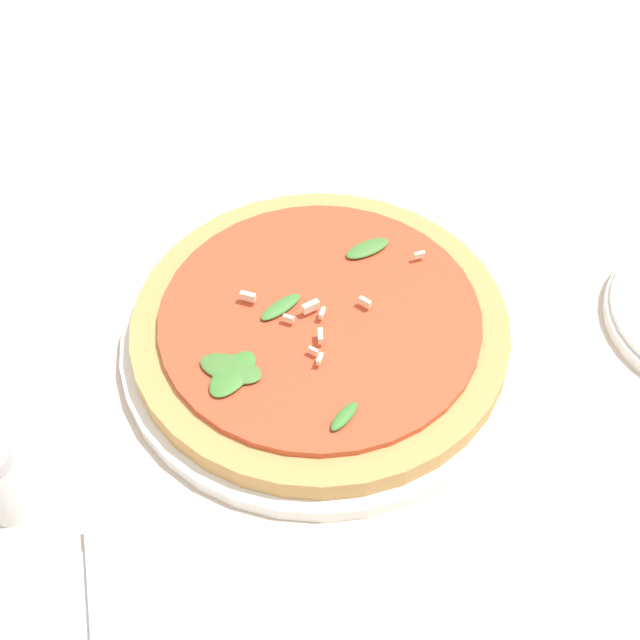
% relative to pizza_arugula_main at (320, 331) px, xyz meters
% --- Properties ---
extents(ground_plane, '(6.00, 6.00, 0.00)m').
position_rel_pizza_arugula_main_xyz_m(ground_plane, '(0.03, 0.01, -0.02)').
color(ground_plane, beige).
extents(pizza_arugula_main, '(0.31, 0.31, 0.05)m').
position_rel_pizza_arugula_main_xyz_m(pizza_arugula_main, '(0.00, 0.00, 0.00)').
color(pizza_arugula_main, white).
rests_on(pizza_arugula_main, ground_plane).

